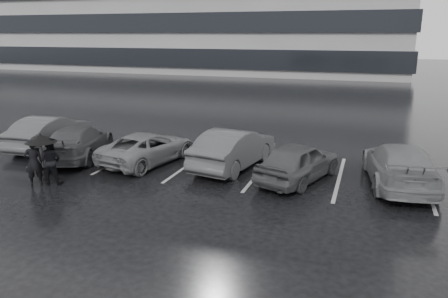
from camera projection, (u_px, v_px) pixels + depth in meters
name	position (u px, v px, depth m)	size (l,w,h in m)	color
ground	(224.00, 191.00, 13.96)	(160.00, 160.00, 0.00)	black
car_main	(298.00, 162.00, 14.79)	(1.57, 3.91, 1.33)	black
car_west_a	(234.00, 148.00, 16.25)	(1.55, 4.44, 1.46)	#2A2A2C
car_west_b	(148.00, 148.00, 16.86)	(1.97, 4.28, 1.19)	#4C4D4F
car_west_c	(78.00, 142.00, 17.51)	(1.85, 4.54, 1.32)	black
car_west_d	(50.00, 132.00, 18.94)	(1.52, 4.35, 1.43)	#2A2A2C
car_east	(399.00, 165.00, 14.35)	(1.95, 4.79, 1.39)	#4C4D4F
pedestrian_left	(34.00, 162.00, 14.27)	(0.57, 0.38, 1.57)	black
pedestrian_right	(50.00, 161.00, 14.44)	(0.77, 0.60, 1.58)	black
umbrella	(41.00, 138.00, 14.19)	(1.01, 1.01, 1.72)	black
stall_stripes	(225.00, 166.00, 16.50)	(19.72, 5.00, 0.00)	#9E9FA1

